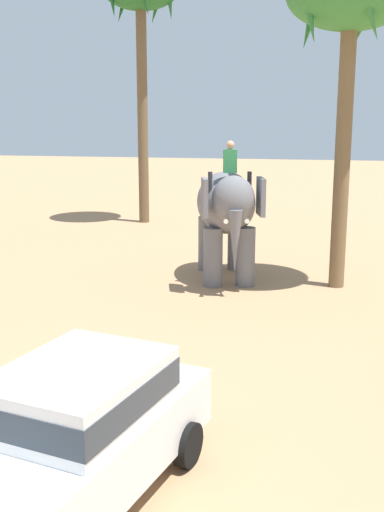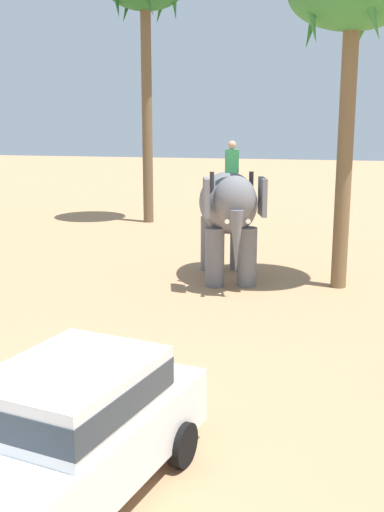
% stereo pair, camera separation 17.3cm
% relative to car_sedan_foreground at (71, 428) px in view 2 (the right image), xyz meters
% --- Properties ---
extents(ground_plane, '(120.00, 120.00, 0.00)m').
position_rel_car_sedan_foreground_xyz_m(ground_plane, '(-0.80, 0.43, -0.93)').
color(ground_plane, tan).
extents(car_sedan_foreground, '(2.56, 4.37, 1.70)m').
position_rel_car_sedan_foreground_xyz_m(car_sedan_foreground, '(0.00, 0.00, 0.00)').
color(car_sedan_foreground, white).
rests_on(car_sedan_foreground, ground).
extents(elephant_with_mahout, '(2.45, 4.02, 3.88)m').
position_rel_car_sedan_foreground_xyz_m(elephant_with_mahout, '(0.09, 10.70, 1.06)').
color(elephant_with_mahout, slate).
rests_on(elephant_with_mahout, ground).
extents(palm_tree_behind_elephant, '(3.20, 3.20, 8.35)m').
position_rel_car_sedan_foreground_xyz_m(palm_tree_behind_elephant, '(3.12, 10.58, 6.27)').
color(palm_tree_behind_elephant, brown).
rests_on(palm_tree_behind_elephant, ground).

